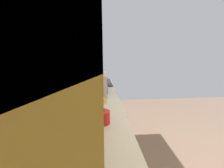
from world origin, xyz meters
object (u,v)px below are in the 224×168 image
microwave (96,84)px  bowl (101,101)px  oven_range (97,104)px  kettle (102,117)px

microwave → bowl: 0.46m
oven_range → microwave: (-0.77, 0.02, 0.60)m
microwave → oven_range: bearing=-1.5°
oven_range → bowl: oven_range is taller
bowl → kettle: kettle is taller
microwave → bowl: (-0.44, -0.07, -0.13)m
oven_range → bowl: size_ratio=6.77×
oven_range → kettle: size_ratio=5.40×
kettle → microwave: bearing=3.6°
oven_range → microwave: size_ratio=2.05×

